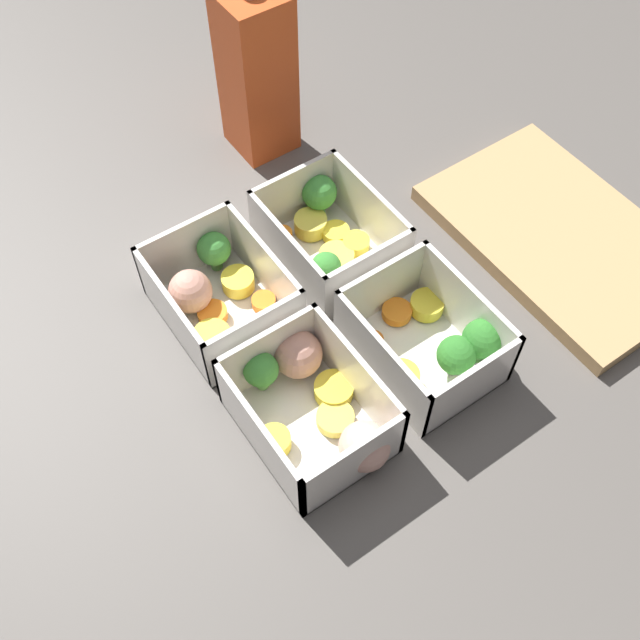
{
  "coord_description": "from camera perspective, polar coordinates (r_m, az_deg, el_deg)",
  "views": [
    {
      "loc": [
        0.33,
        -0.23,
        0.61
      ],
      "look_at": [
        0.0,
        0.0,
        0.02
      ],
      "focal_mm": 42.0,
      "sensor_mm": 36.0,
      "label": 1
    }
  ],
  "objects": [
    {
      "name": "juice_carton",
      "position": [
        0.85,
        -4.84,
        18.19
      ],
      "size": [
        0.07,
        0.07,
        0.2
      ],
      "color": "#D14C1E",
      "rests_on": "ground_plane"
    },
    {
      "name": "ground_plane",
      "position": [
        0.73,
        0.0,
        -1.09
      ],
      "size": [
        4.0,
        4.0,
        0.0
      ],
      "primitive_type": "plane",
      "color": "#56514C"
    },
    {
      "name": "container_far_right",
      "position": [
        0.7,
        8.65,
        -1.71
      ],
      "size": [
        0.14,
        0.12,
        0.07
      ],
      "color": "silver",
      "rests_on": "ground_plane"
    },
    {
      "name": "cutting_board",
      "position": [
        0.83,
        17.9,
        6.07
      ],
      "size": [
        0.28,
        0.18,
        0.02
      ],
      "color": "tan",
      "rests_on": "ground_plane"
    },
    {
      "name": "container_near_right",
      "position": [
        0.66,
        -0.5,
        -6.35
      ],
      "size": [
        0.17,
        0.12,
        0.07
      ],
      "color": "silver",
      "rests_on": "ground_plane"
    },
    {
      "name": "container_far_left",
      "position": [
        0.77,
        0.51,
        6.39
      ],
      "size": [
        0.15,
        0.11,
        0.07
      ],
      "color": "silver",
      "rests_on": "ground_plane"
    },
    {
      "name": "container_near_left",
      "position": [
        0.74,
        -8.0,
        2.13
      ],
      "size": [
        0.14,
        0.11,
        0.07
      ],
      "color": "silver",
      "rests_on": "ground_plane"
    }
  ]
}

